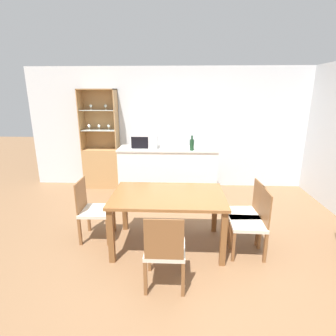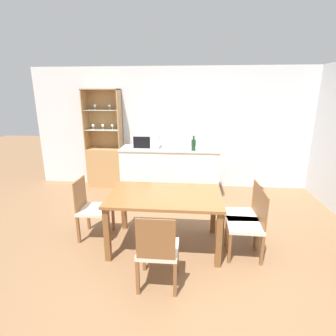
{
  "view_description": "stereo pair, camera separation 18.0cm",
  "coord_description": "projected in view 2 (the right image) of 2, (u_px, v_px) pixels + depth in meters",
  "views": [
    {
      "loc": [
        -0.14,
        -3.06,
        2.03
      ],
      "look_at": [
        -0.32,
        1.02,
        0.85
      ],
      "focal_mm": 28.0,
      "sensor_mm": 36.0,
      "label": 1
    },
    {
      "loc": [
        0.04,
        -3.05,
        2.03
      ],
      "look_at": [
        -0.32,
        1.02,
        0.85
      ],
      "focal_mm": 28.0,
      "sensor_mm": 36.0,
      "label": 2
    }
  ],
  "objects": [
    {
      "name": "ground_plane",
      "position": [
        185.0,
        251.0,
        3.48
      ],
      "size": [
        18.0,
        18.0,
        0.0
      ],
      "primitive_type": "plane",
      "color": "brown"
    },
    {
      "name": "wall_back",
      "position": [
        189.0,
        129.0,
        5.65
      ],
      "size": [
        6.8,
        0.06,
        2.55
      ],
      "color": "silver",
      "rests_on": "ground_plane"
    },
    {
      "name": "kitchen_counter",
      "position": [
        170.0,
        172.0,
        5.21
      ],
      "size": [
        1.91,
        0.59,
        0.99
      ],
      "color": "white",
      "rests_on": "ground_plane"
    },
    {
      "name": "display_cabinet",
      "position": [
        106.0,
        159.0,
        5.8
      ],
      "size": [
        0.76,
        0.37,
        2.1
      ],
      "color": "tan",
      "rests_on": "ground_plane"
    },
    {
      "name": "dining_table",
      "position": [
        165.0,
        201.0,
        3.45
      ],
      "size": [
        1.47,
        0.93,
        0.75
      ],
      "color": "brown",
      "rests_on": "ground_plane"
    },
    {
      "name": "dining_chair_side_right_far",
      "position": [
        244.0,
        214.0,
        3.55
      ],
      "size": [
        0.45,
        0.45,
        0.87
      ],
      "rotation": [
        0.0,
        0.0,
        1.63
      ],
      "color": "beige",
      "rests_on": "ground_plane"
    },
    {
      "name": "dining_chair_side_left_far",
      "position": [
        92.0,
        208.0,
        3.73
      ],
      "size": [
        0.43,
        0.43,
        0.87
      ],
      "rotation": [
        0.0,
        0.0,
        -1.55
      ],
      "color": "beige",
      "rests_on": "ground_plane"
    },
    {
      "name": "dining_chair_head_near",
      "position": [
        158.0,
        250.0,
        2.75
      ],
      "size": [
        0.43,
        0.43,
        0.87
      ],
      "rotation": [
        0.0,
        0.0,
        0.0
      ],
      "color": "beige",
      "rests_on": "ground_plane"
    },
    {
      "name": "dining_chair_side_right_near",
      "position": [
        248.0,
        224.0,
        3.28
      ],
      "size": [
        0.43,
        0.43,
        0.87
      ],
      "rotation": [
        0.0,
        0.0,
        1.55
      ],
      "color": "beige",
      "rests_on": "ground_plane"
    },
    {
      "name": "microwave",
      "position": [
        147.0,
        141.0,
        5.08
      ],
      "size": [
        0.5,
        0.34,
        0.26
      ],
      "color": "silver",
      "rests_on": "kitchen_counter"
    },
    {
      "name": "wine_bottle",
      "position": [
        194.0,
        145.0,
        4.82
      ],
      "size": [
        0.08,
        0.08,
        0.28
      ],
      "color": "#193D23",
      "rests_on": "kitchen_counter"
    }
  ]
}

